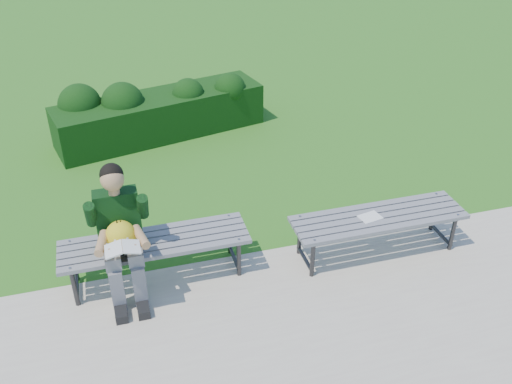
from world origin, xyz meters
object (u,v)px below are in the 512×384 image
Objects in this scene: bench_right at (378,220)px; paper_sheet at (370,217)px; hedge at (153,111)px; seated_boy at (120,231)px; bench_left at (155,245)px.

bench_right reaches higher than paper_sheet.
seated_boy is (-0.69, -3.33, 0.33)m from hedge.
bench_right is 2.57m from seated_boy.
hedge is 1.72× the size of bench_right.
hedge is 1.72× the size of bench_left.
hedge is 3.86m from paper_sheet.
seated_boy is at bearing -101.75° from hedge.
paper_sheet is at bearing 180.00° from bench_right.
hedge is at bearing 83.07° from bench_left.
hedge is at bearing 118.43° from bench_right.
hedge is 12.55× the size of paper_sheet.
bench_left is 1.37× the size of seated_boy.
bench_right is at bearing -5.35° from bench_left.
seated_boy reaches higher than paper_sheet.
bench_right is (1.86, -3.44, 0.03)m from hedge.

